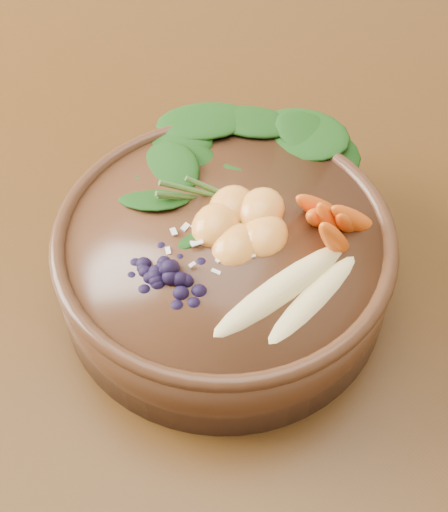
{
  "coord_description": "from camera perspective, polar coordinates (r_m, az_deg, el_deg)",
  "views": [
    {
      "loc": [
        0.32,
        -0.47,
        1.28
      ],
      "look_at": [
        0.16,
        -0.12,
        0.8
      ],
      "focal_mm": 50.0,
      "sensor_mm": 36.0,
      "label": 1
    }
  ],
  "objects": [
    {
      "name": "carrot_cluster",
      "position": [
        0.58,
        9.23,
        5.13
      ],
      "size": [
        0.08,
        0.08,
        0.08
      ],
      "primitive_type": null,
      "rotation": [
        0.0,
        0.0,
        -0.42
      ],
      "color": "#DE5A16",
      "rests_on": "stoneware_bowl"
    },
    {
      "name": "blueberry_pile",
      "position": [
        0.55,
        -4.47,
        -0.2
      ],
      "size": [
        0.16,
        0.14,
        0.04
      ],
      "primitive_type": null,
      "rotation": [
        0.0,
        0.0,
        -0.42
      ],
      "color": "black",
      "rests_on": "stoneware_bowl"
    },
    {
      "name": "coconut_flakes",
      "position": [
        0.58,
        -1.36,
        0.89
      ],
      "size": [
        0.11,
        0.1,
        0.01
      ],
      "primitive_type": null,
      "rotation": [
        0.0,
        0.0,
        -0.42
      ],
      "color": "white",
      "rests_on": "stoneware_bowl"
    },
    {
      "name": "mandarin_cluster",
      "position": [
        0.58,
        1.45,
        3.49
      ],
      "size": [
        0.11,
        0.12,
        0.03
      ],
      "primitive_type": null,
      "rotation": [
        0.0,
        0.0,
        -0.42
      ],
      "color": "orange",
      "rests_on": "stoneware_bowl"
    },
    {
      "name": "stoneware_bowl",
      "position": [
        0.62,
        0.0,
        -0.58
      ],
      "size": [
        0.38,
        0.38,
        0.08
      ],
      "primitive_type": "cylinder",
      "rotation": [
        0.0,
        0.0,
        -0.42
      ],
      "color": "#502E19",
      "rests_on": "dining_table"
    },
    {
      "name": "dining_table",
      "position": [
        0.84,
        -6.31,
        3.54
      ],
      "size": [
        1.6,
        0.9,
        0.75
      ],
      "color": "#331C0C",
      "rests_on": "ground"
    },
    {
      "name": "banana_halves",
      "position": [
        0.54,
        6.01,
        -2.14
      ],
      "size": [
        0.1,
        0.15,
        0.03
      ],
      "rotation": [
        0.0,
        0.0,
        -0.42
      ],
      "color": "#E0CC84",
      "rests_on": "stoneware_bowl"
    },
    {
      "name": "kale_heap",
      "position": [
        0.62,
        1.46,
        8.11
      ],
      "size": [
        0.24,
        0.23,
        0.04
      ],
      "primitive_type": null,
      "rotation": [
        0.0,
        0.0,
        -0.42
      ],
      "color": "#174310",
      "rests_on": "stoneware_bowl"
    },
    {
      "name": "ground",
      "position": [
        1.4,
        -3.91,
        -14.84
      ],
      "size": [
        4.0,
        4.0,
        0.0
      ],
      "primitive_type": "plane",
      "color": "#381E0F",
      "rests_on": "ground"
    }
  ]
}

